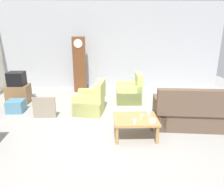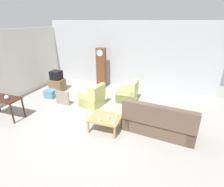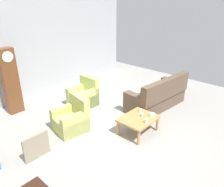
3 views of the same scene
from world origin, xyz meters
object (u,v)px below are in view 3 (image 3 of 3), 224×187
armchair_olive_far (84,96)px  framed_picture_leaning (36,147)px  grandfather_clock (10,81)px  couch_floral (157,97)px  armchair_olive_near (71,120)px  cup_cream_tall (142,115)px  coffee_table_wood (138,120)px  cup_white_porcelain (141,110)px  bowl_white_stacked (152,115)px  cup_blue_rimmed (146,121)px

armchair_olive_far → framed_picture_leaning: size_ratio=1.53×
grandfather_clock → framed_picture_leaning: bearing=-106.0°
couch_floral → armchair_olive_near: size_ratio=2.37×
grandfather_clock → cup_cream_tall: 3.96m
framed_picture_leaning → cup_cream_tall: (2.41, -1.11, 0.19)m
couch_floral → coffee_table_wood: size_ratio=2.27×
cup_white_porcelain → bowl_white_stacked: 0.36m
armchair_olive_far → cup_blue_rimmed: (-0.19, -2.53, 0.18)m
armchair_olive_near → framed_picture_leaning: 1.26m
cup_blue_rimmed → cup_cream_tall: size_ratio=1.11×
grandfather_clock → cup_white_porcelain: bearing=-60.1°
armchair_olive_far → cup_cream_tall: 2.30m
cup_blue_rimmed → cup_cream_tall: 0.30m
armchair_olive_far → bowl_white_stacked: size_ratio=5.84×
grandfather_clock → cup_blue_rimmed: grandfather_clock is taller
couch_floral → cup_cream_tall: (-1.46, -0.43, 0.13)m
bowl_white_stacked → cup_white_porcelain: bearing=93.1°
cup_blue_rimmed → bowl_white_stacked: size_ratio=0.60×
coffee_table_wood → cup_cream_tall: 0.16m
armchair_olive_near → couch_floral: bearing=-20.4°
coffee_table_wood → grandfather_clock: (-1.60, 3.49, 0.62)m
cup_white_porcelain → cup_blue_rimmed: (-0.38, -0.43, 0.01)m
framed_picture_leaning → bowl_white_stacked: framed_picture_leaning is taller
couch_floral → cup_blue_rimmed: (-1.64, -0.67, 0.13)m
couch_floral → framed_picture_leaning: size_ratio=3.63×
armchair_olive_far → cup_blue_rimmed: bearing=-94.2°
bowl_white_stacked → armchair_olive_near: bearing=131.7°
cup_cream_tall → bowl_white_stacked: cup_cream_tall is taller
grandfather_clock → cup_white_porcelain: grandfather_clock is taller
cup_cream_tall → armchair_olive_near: bearing=130.0°
coffee_table_wood → cup_cream_tall: bearing=-17.4°
grandfather_clock → framed_picture_leaning: (-0.69, -2.42, -0.71)m
armchair_olive_far → grandfather_clock: 2.23m
grandfather_clock → armchair_olive_far: bearing=-35.6°
armchair_olive_far → grandfather_clock: (-1.72, 1.23, 0.69)m
bowl_white_stacked → cup_blue_rimmed: bearing=-169.0°
couch_floral → armchair_olive_near: 2.83m
couch_floral → cup_blue_rimmed: 1.78m
armchair_olive_far → cup_cream_tall: (-0.01, -2.29, 0.18)m
armchair_olive_near → bowl_white_stacked: (1.41, -1.58, 0.16)m
armchair_olive_near → grandfather_clock: grandfather_clock is taller
coffee_table_wood → armchair_olive_near: bearing=127.8°
grandfather_clock → framed_picture_leaning: size_ratio=3.30×
cup_blue_rimmed → bowl_white_stacked: bearing=11.0°
coffee_table_wood → framed_picture_leaning: framed_picture_leaning is taller
armchair_olive_near → cup_cream_tall: 1.87m
grandfather_clock → bowl_white_stacked: size_ratio=12.57×
framed_picture_leaning → grandfather_clock: bearing=74.0°
armchair_olive_near → cup_cream_tall: bearing=-50.0°
coffee_table_wood → cup_white_porcelain: bearing=26.4°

